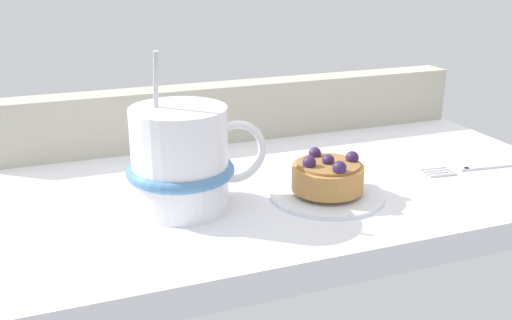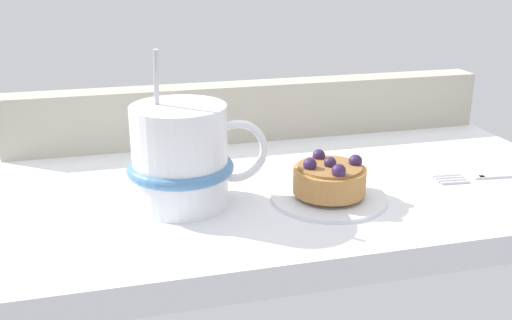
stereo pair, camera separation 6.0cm
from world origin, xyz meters
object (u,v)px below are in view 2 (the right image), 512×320
Objects in this scene: dessert_fork at (500,175)px; raspberry_tart at (329,178)px; dessert_plate at (329,196)px; coffee_mug at (182,157)px.

raspberry_tart is at bearing -177.28° from dessert_fork.
raspberry_tart reaches higher than dessert_plate.
coffee_mug is (-14.88, 2.78, 2.64)cm from raspberry_tart.
coffee_mug is (-14.89, 2.77, 4.68)cm from dessert_plate.
coffee_mug is 0.99× the size of dessert_fork.
dessert_plate is 1.61× the size of raspberry_tart.
coffee_mug is at bearing 169.46° from dessert_plate.
dessert_fork is at bearing 2.68° from dessert_plate.
coffee_mug reaches higher than raspberry_tart.
coffee_mug is at bearing 169.40° from raspberry_tart.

